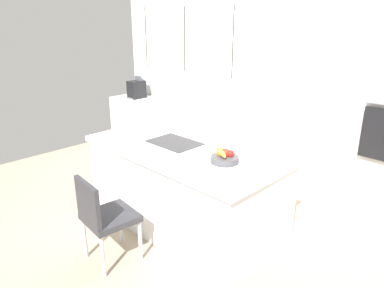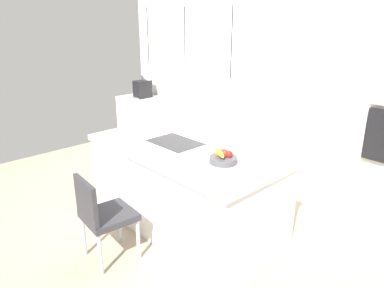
% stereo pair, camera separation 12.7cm
% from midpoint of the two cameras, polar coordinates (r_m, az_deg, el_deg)
% --- Properties ---
extents(floor, '(6.60, 6.60, 0.00)m').
position_cam_midpoint_polar(floor, '(4.20, -0.07, -12.28)').
color(floor, tan).
rests_on(floor, ground).
extents(back_wall, '(6.00, 0.10, 2.60)m').
position_cam_midpoint_polar(back_wall, '(4.94, 14.20, 8.23)').
color(back_wall, silver).
rests_on(back_wall, ground).
extents(kitchen_island, '(2.13, 1.12, 0.92)m').
position_cam_midpoint_polar(kitchen_island, '(3.98, -0.07, -6.58)').
color(kitchen_island, white).
rests_on(kitchen_island, ground).
extents(sink_basin, '(0.56, 0.40, 0.02)m').
position_cam_midpoint_polar(sink_basin, '(3.92, -1.73, 0.19)').
color(sink_basin, '#2D2D30').
rests_on(sink_basin, kitchen_island).
extents(faucet, '(0.02, 0.17, 0.22)m').
position_cam_midpoint_polar(faucet, '(4.01, 0.53, 2.86)').
color(faucet, silver).
rests_on(faucet, kitchen_island).
extents(fruit_bowl, '(0.26, 0.26, 0.15)m').
position_cam_midpoint_polar(fruit_bowl, '(3.37, 5.98, -2.11)').
color(fruit_bowl, '#4C4C51').
rests_on(fruit_bowl, kitchen_island).
extents(side_counter, '(1.10, 0.60, 0.86)m').
position_cam_midpoint_polar(side_counter, '(6.49, -6.32, 3.37)').
color(side_counter, white).
rests_on(side_counter, ground).
extents(coffee_machine, '(0.20, 0.35, 0.38)m').
position_cam_midpoint_polar(coffee_machine, '(6.46, -7.19, 8.65)').
color(coffee_machine, black).
rests_on(coffee_machine, side_counter).
extents(chair_near, '(0.48, 0.48, 0.87)m').
position_cam_midpoint_polar(chair_near, '(3.47, -12.91, -10.60)').
color(chair_near, '#333338').
rests_on(chair_near, ground).
extents(pendant_light_left, '(0.16, 0.16, 0.76)m').
position_cam_midpoint_polar(pendant_light_left, '(4.07, -5.83, 11.04)').
color(pendant_light_left, silver).
extents(pendant_light_center, '(0.16, 0.16, 0.76)m').
position_cam_midpoint_polar(pendant_light_center, '(3.62, -0.08, 10.14)').
color(pendant_light_center, silver).
extents(pendant_light_right, '(0.16, 0.16, 0.76)m').
position_cam_midpoint_polar(pendant_light_right, '(3.23, 7.14, 8.85)').
color(pendant_light_right, silver).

